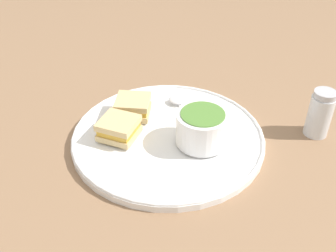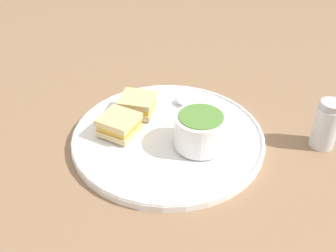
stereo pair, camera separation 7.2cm
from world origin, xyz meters
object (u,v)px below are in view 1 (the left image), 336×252
object	(u,v)px
soup_bowl	(202,128)
spoon	(179,103)
sandwich_half_near	(133,107)
sandwich_half_far	(119,128)
salt_shaker	(320,114)

from	to	relation	value
soup_bowl	spoon	size ratio (longest dim) A/B	0.76
spoon	soup_bowl	bearing A→B (deg)	148.61
sandwich_half_near	sandwich_half_far	world-z (taller)	same
soup_bowl	salt_shaker	world-z (taller)	salt_shaker
spoon	salt_shaker	bearing A→B (deg)	-154.31
soup_bowl	salt_shaker	size ratio (longest dim) A/B	0.99
soup_bowl	spoon	world-z (taller)	soup_bowl
sandwich_half_far	sandwich_half_near	bearing A→B (deg)	-77.30
spoon	salt_shaker	xyz separation A→B (m)	(-0.27, -0.06, 0.03)
spoon	sandwich_half_far	size ratio (longest dim) A/B	1.68
sandwich_half_near	sandwich_half_far	size ratio (longest dim) A/B	1.17
sandwich_half_near	salt_shaker	world-z (taller)	salt_shaker
soup_bowl	sandwich_half_far	distance (m)	0.15
soup_bowl	sandwich_half_near	xyz separation A→B (m)	(0.16, -0.01, -0.01)
soup_bowl	sandwich_half_far	world-z (taller)	soup_bowl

